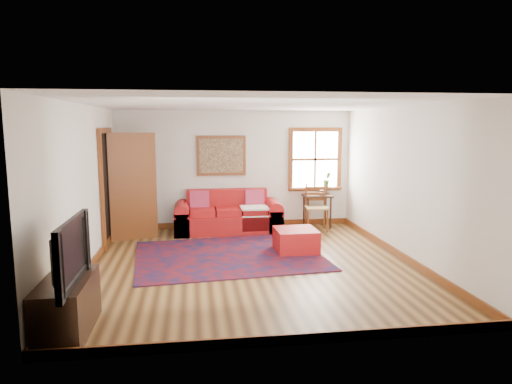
{
  "coord_description": "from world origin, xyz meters",
  "views": [
    {
      "loc": [
        -0.89,
        -6.95,
        2.19
      ],
      "look_at": [
        0.15,
        0.6,
        1.07
      ],
      "focal_mm": 32.0,
      "sensor_mm": 36.0,
      "label": 1
    }
  ],
  "objects": [
    {
      "name": "ground",
      "position": [
        0.0,
        0.0,
        0.0
      ],
      "size": [
        5.5,
        5.5,
        0.0
      ],
      "primitive_type": "plane",
      "color": "#472B13",
      "rests_on": "ground"
    },
    {
      "name": "room_envelope",
      "position": [
        0.0,
        0.02,
        1.65
      ],
      "size": [
        5.04,
        5.54,
        2.52
      ],
      "color": "silver",
      "rests_on": "ground"
    },
    {
      "name": "window",
      "position": [
        1.78,
        2.7,
        1.31
      ],
      "size": [
        1.18,
        0.2,
        1.38
      ],
      "color": "white",
      "rests_on": "ground"
    },
    {
      "name": "doorway",
      "position": [
        -2.21,
        1.78,
        1.07
      ],
      "size": [
        0.89,
        1.08,
        2.14
      ],
      "color": "black",
      "rests_on": "ground"
    },
    {
      "name": "framed_artwork",
      "position": [
        -0.3,
        2.71,
        1.55
      ],
      "size": [
        1.05,
        0.07,
        0.85
      ],
      "color": "brown",
      "rests_on": "ground"
    },
    {
      "name": "persian_rug",
      "position": [
        -0.33,
        0.51,
        0.01
      ],
      "size": [
        3.28,
        2.72,
        0.02
      ],
      "primitive_type": "cube",
      "rotation": [
        0.0,
        0.0,
        0.09
      ],
      "color": "#600D12",
      "rests_on": "ground"
    },
    {
      "name": "red_leather_sofa",
      "position": [
        -0.19,
        2.33,
        0.28
      ],
      "size": [
        2.18,
        0.9,
        0.85
      ],
      "color": "#AD1618",
      "rests_on": "ground"
    },
    {
      "name": "red_ottoman",
      "position": [
        0.86,
        0.62,
        0.2
      ],
      "size": [
        0.71,
        0.71,
        0.4
      ],
      "primitive_type": "cube",
      "rotation": [
        0.0,
        0.0,
        0.01
      ],
      "color": "#AD1618",
      "rests_on": "ground"
    },
    {
      "name": "side_table",
      "position": [
        1.73,
        2.43,
        0.59
      ],
      "size": [
        0.59,
        0.44,
        0.71
      ],
      "color": "#321D10",
      "rests_on": "ground"
    },
    {
      "name": "ladder_back_chair",
      "position": [
        1.65,
        2.19,
        0.53
      ],
      "size": [
        0.5,
        0.48,
        0.98
      ],
      "color": "tan",
      "rests_on": "ground"
    },
    {
      "name": "media_cabinet",
      "position": [
        -2.24,
        -2.13,
        0.29
      ],
      "size": [
        0.48,
        1.07,
        0.59
      ],
      "primitive_type": "cube",
      "color": "#321D10",
      "rests_on": "ground"
    },
    {
      "name": "television",
      "position": [
        -2.22,
        -2.3,
        0.93
      ],
      "size": [
        0.15,
        1.18,
        0.68
      ],
      "primitive_type": "imported",
      "rotation": [
        0.0,
        0.0,
        1.57
      ],
      "color": "black",
      "rests_on": "media_cabinet"
    },
    {
      "name": "candle_hurricane",
      "position": [
        -2.19,
        -1.76,
        0.67
      ],
      "size": [
        0.12,
        0.12,
        0.18
      ],
      "color": "silver",
      "rests_on": "media_cabinet"
    }
  ]
}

